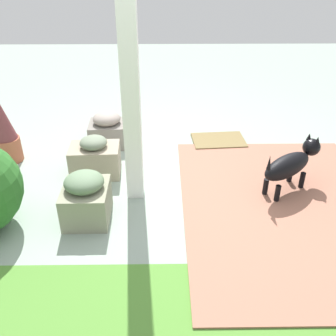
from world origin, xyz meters
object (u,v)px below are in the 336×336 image
(porch_pillar, at_px, (129,57))
(dog, at_px, (291,164))
(stone_planter_near, at_px, (95,158))
(terracotta_pot_spiky, at_px, (4,131))
(stone_planter_nearest, at_px, (108,130))
(stone_planter_mid, at_px, (86,198))
(doormat, at_px, (219,141))

(porch_pillar, bearing_deg, dog, -178.32)
(stone_planter_near, xyz_separation_m, terracotta_pot_spiky, (0.96, -0.29, 0.16))
(stone_planter_near, height_order, dog, dog)
(dog, bearing_deg, stone_planter_near, -10.03)
(stone_planter_nearest, distance_m, stone_planter_mid, 1.36)
(porch_pillar, relative_size, stone_planter_nearest, 5.97)
(porch_pillar, bearing_deg, stone_planter_nearest, -69.71)
(stone_planter_nearest, height_order, terracotta_pot_spiky, terracotta_pot_spiky)
(stone_planter_mid, xyz_separation_m, dog, (-1.78, -0.39, 0.08))
(stone_planter_near, height_order, doormat, stone_planter_near)
(porch_pillar, xyz_separation_m, stone_planter_mid, (0.38, 0.35, -1.05))
(porch_pillar, bearing_deg, stone_planter_mid, 42.77)
(stone_planter_near, height_order, terracotta_pot_spiky, terracotta_pot_spiky)
(porch_pillar, distance_m, doormat, 1.85)
(terracotta_pot_spiky, bearing_deg, doormat, -169.93)
(porch_pillar, height_order, doormat, porch_pillar)
(stone_planter_nearest, bearing_deg, stone_planter_near, 86.20)
(doormat, bearing_deg, stone_planter_mid, 47.70)
(stone_planter_nearest, height_order, doormat, stone_planter_nearest)
(dog, xyz_separation_m, doormat, (0.50, -1.01, -0.27))
(stone_planter_mid, bearing_deg, porch_pillar, -137.23)
(stone_planter_nearest, bearing_deg, porch_pillar, 110.29)
(porch_pillar, height_order, stone_planter_near, porch_pillar)
(stone_planter_near, distance_m, terracotta_pot_spiky, 1.01)
(porch_pillar, relative_size, terracotta_pot_spiky, 3.51)
(doormat, bearing_deg, dog, 116.45)
(dog, relative_size, doormat, 1.06)
(porch_pillar, bearing_deg, stone_planter_near, -41.14)
(stone_planter_nearest, height_order, stone_planter_mid, stone_planter_mid)
(stone_planter_nearest, relative_size, dog, 0.65)
(porch_pillar, relative_size, stone_planter_mid, 5.83)
(porch_pillar, xyz_separation_m, dog, (-1.40, -0.04, -0.97))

